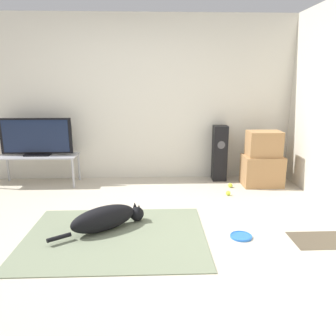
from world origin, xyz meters
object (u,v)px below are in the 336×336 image
object	(u,v)px
tv	(36,137)
tennis_ball_near_speaker	(228,193)
cardboard_box_upper	(264,144)
tennis_ball_by_boxes	(230,185)
floor_speaker	(220,153)
tv_stand	(38,158)
dog	(107,218)
frisbee	(241,236)
cardboard_box_lower	(262,171)

from	to	relation	value
tv	tennis_ball_near_speaker	distance (m)	2.97
cardboard_box_upper	tennis_ball_by_boxes	world-z (taller)	cardboard_box_upper
floor_speaker	tennis_ball_by_boxes	bearing A→B (deg)	-76.05
cardboard_box_upper	tv	world-z (taller)	tv
tv_stand	tennis_ball_by_boxes	bearing A→B (deg)	-5.59
dog	frisbee	bearing A→B (deg)	-8.97
tv_stand	dog	bearing A→B (deg)	-53.10
tv	cardboard_box_upper	bearing A→B (deg)	-3.17
cardboard_box_upper	tennis_ball_near_speaker	world-z (taller)	cardboard_box_upper
dog	floor_speaker	bearing A→B (deg)	49.37
dog	tennis_ball_near_speaker	size ratio (longest dim) A/B	14.07
cardboard_box_lower	tv_stand	size ratio (longest dim) A/B	0.50
tennis_ball_by_boxes	tv_stand	bearing A→B (deg)	174.41
cardboard_box_lower	tennis_ball_near_speaker	world-z (taller)	cardboard_box_lower
tennis_ball_by_boxes	tv	bearing A→B (deg)	174.36
cardboard_box_lower	tennis_ball_near_speaker	bearing A→B (deg)	-143.75
cardboard_box_lower	tennis_ball_by_boxes	world-z (taller)	cardboard_box_lower
tv_stand	tv	world-z (taller)	tv
cardboard_box_lower	tennis_ball_near_speaker	distance (m)	0.78
floor_speaker	tv	distance (m)	2.84
floor_speaker	tv_stand	size ratio (longest dim) A/B	0.75
cardboard_box_lower	frisbee	bearing A→B (deg)	-113.65
tv	tennis_ball_by_boxes	world-z (taller)	tv
cardboard_box_lower	tv_stand	distance (m)	3.44
frisbee	cardboard_box_lower	bearing A→B (deg)	66.35
cardboard_box_upper	tennis_ball_by_boxes	distance (m)	0.80
cardboard_box_upper	tv_stand	bearing A→B (deg)	176.88
frisbee	tv	xyz separation A→B (m)	(-2.67, 1.91, 0.73)
floor_speaker	tennis_ball_by_boxes	world-z (taller)	floor_speaker
frisbee	tennis_ball_near_speaker	bearing A→B (deg)	83.62
floor_speaker	cardboard_box_upper	bearing A→B (deg)	-27.25
tennis_ball_by_boxes	tennis_ball_near_speaker	size ratio (longest dim) A/B	1.00
floor_speaker	tv_stand	xyz separation A→B (m)	(-2.83, -0.12, -0.03)
cardboard_box_lower	tv	xyz separation A→B (m)	(-3.43, 0.19, 0.51)
cardboard_box_upper	floor_speaker	distance (m)	0.71
floor_speaker	tv_stand	world-z (taller)	floor_speaker
dog	tennis_ball_near_speaker	world-z (taller)	dog
frisbee	tv_stand	distance (m)	3.31
cardboard_box_upper	dog	bearing A→B (deg)	-145.14
floor_speaker	tv_stand	distance (m)	2.83
dog	tv_stand	xyz separation A→B (m)	(-1.27, 1.69, 0.27)
cardboard_box_upper	tv_stand	distance (m)	3.44
cardboard_box_upper	floor_speaker	world-z (taller)	floor_speaker
cardboard_box_upper	frisbee	bearing A→B (deg)	-113.56
frisbee	tennis_ball_by_boxes	xyz separation A→B (m)	(0.25, 1.63, 0.02)
tv	tennis_ball_by_boxes	xyz separation A→B (m)	(2.93, -0.29, -0.71)
tv_stand	tv	xyz separation A→B (m)	(-0.00, 0.00, 0.33)
frisbee	cardboard_box_upper	bearing A→B (deg)	66.44
cardboard_box_lower	cardboard_box_upper	world-z (taller)	cardboard_box_upper
cardboard_box_upper	tennis_ball_by_boxes	size ratio (longest dim) A/B	7.42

